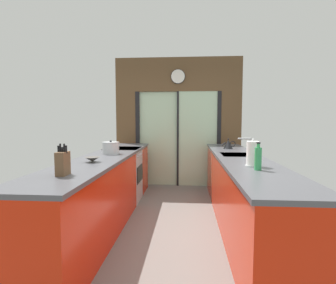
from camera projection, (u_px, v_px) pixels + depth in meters
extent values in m
cube|color=slate|center=(173.00, 216.00, 3.93)|extent=(5.04, 7.60, 0.02)
cube|color=brown|center=(178.00, 74.00, 5.52)|extent=(2.64, 0.08, 0.70)
cube|color=#B2D1AD|center=(158.00, 139.00, 5.69)|extent=(0.80, 0.02, 2.00)
cube|color=#B2D1AD|center=(198.00, 139.00, 5.58)|extent=(0.80, 0.02, 2.00)
cube|color=black|center=(138.00, 139.00, 5.70)|extent=(0.08, 0.10, 2.00)
cube|color=black|center=(219.00, 139.00, 5.57)|extent=(0.08, 0.10, 2.00)
cube|color=black|center=(178.00, 139.00, 5.64)|extent=(0.04, 0.10, 2.00)
cube|color=brown|center=(127.00, 139.00, 5.72)|extent=(0.42, 0.08, 2.00)
cube|color=brown|center=(231.00, 139.00, 5.55)|extent=(0.42, 0.08, 2.00)
cylinder|color=white|center=(178.00, 76.00, 5.47)|extent=(0.28, 0.03, 0.28)
torus|color=black|center=(178.00, 76.00, 5.47)|extent=(0.30, 0.02, 0.30)
cube|color=red|center=(90.00, 204.00, 3.04)|extent=(0.58, 2.55, 0.88)
cube|color=red|center=(131.00, 169.00, 5.23)|extent=(0.58, 0.65, 0.88)
cube|color=#4C4C51|center=(106.00, 157.00, 3.62)|extent=(0.62, 3.80, 0.04)
cube|color=red|center=(240.00, 193.00, 3.53)|extent=(0.58, 3.80, 0.88)
cube|color=#4C4C51|center=(241.00, 158.00, 3.49)|extent=(0.62, 3.80, 0.04)
cube|color=#B7BABC|center=(236.00, 156.00, 3.74)|extent=(0.40, 0.48, 0.05)
cylinder|color=#B7BABC|center=(251.00, 146.00, 3.71)|extent=(0.02, 0.02, 0.23)
cylinder|color=#B7BABC|center=(244.00, 139.00, 3.71)|extent=(0.18, 0.02, 0.02)
cube|color=#B7BABC|center=(123.00, 176.00, 4.61)|extent=(0.58, 0.60, 0.88)
cube|color=black|center=(140.00, 174.00, 4.58)|extent=(0.01, 0.48, 0.28)
cube|color=black|center=(123.00, 149.00, 4.57)|extent=(0.58, 0.60, 0.03)
cylinder|color=#B7BABC|center=(138.00, 157.00, 4.38)|extent=(0.02, 0.04, 0.04)
cylinder|color=#B7BABC|center=(140.00, 155.00, 4.55)|extent=(0.02, 0.04, 0.04)
cylinder|color=#B7BABC|center=(142.00, 154.00, 4.73)|extent=(0.02, 0.04, 0.04)
cylinder|color=#514C47|center=(92.00, 162.00, 3.06)|extent=(0.08, 0.08, 0.01)
cone|color=#514C47|center=(92.00, 159.00, 3.05)|extent=(0.18, 0.18, 0.05)
cube|color=brown|center=(63.00, 164.00, 2.33)|extent=(0.08, 0.14, 0.21)
cylinder|color=black|center=(58.00, 149.00, 2.32)|extent=(0.02, 0.02, 0.06)
cylinder|color=black|center=(60.00, 148.00, 2.32)|extent=(0.02, 0.02, 0.08)
cylinder|color=black|center=(62.00, 150.00, 2.32)|extent=(0.02, 0.02, 0.05)
cylinder|color=black|center=(64.00, 148.00, 2.32)|extent=(0.02, 0.02, 0.08)
cylinder|color=black|center=(66.00, 149.00, 2.32)|extent=(0.02, 0.02, 0.07)
cylinder|color=#B7BABC|center=(111.00, 148.00, 3.79)|extent=(0.23, 0.23, 0.16)
cylinder|color=#B7BABC|center=(111.00, 142.00, 3.78)|extent=(0.24, 0.24, 0.01)
sphere|color=black|center=(111.00, 141.00, 3.78)|extent=(0.03, 0.03, 0.03)
cone|color=black|center=(228.00, 144.00, 4.47)|extent=(0.16, 0.16, 0.15)
sphere|color=black|center=(228.00, 139.00, 4.46)|extent=(0.03, 0.03, 0.03)
cylinder|color=black|center=(224.00, 144.00, 4.47)|extent=(0.08, 0.02, 0.07)
torus|color=black|center=(233.00, 144.00, 4.46)|extent=(0.10, 0.01, 0.10)
cylinder|color=#339E56|center=(258.00, 159.00, 2.57)|extent=(0.07, 0.07, 0.22)
cylinder|color=#339E56|center=(258.00, 145.00, 2.56)|extent=(0.03, 0.03, 0.04)
cylinder|color=black|center=(259.00, 143.00, 2.56)|extent=(0.04, 0.04, 0.01)
cylinder|color=#B7BABC|center=(252.00, 166.00, 2.79)|extent=(0.15, 0.15, 0.01)
cylinder|color=white|center=(253.00, 153.00, 2.78)|extent=(0.13, 0.13, 0.25)
sphere|color=#B7BABC|center=(253.00, 140.00, 2.77)|extent=(0.03, 0.03, 0.03)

